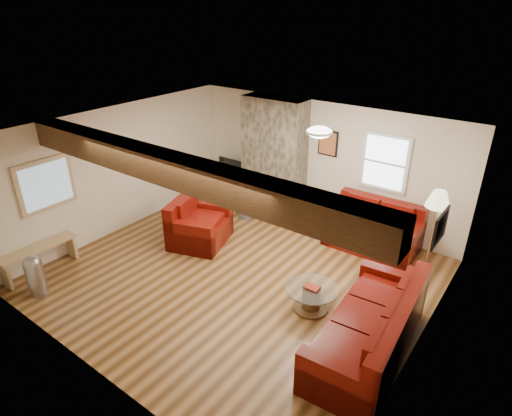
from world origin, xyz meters
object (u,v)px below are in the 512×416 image
(tv_cabinet, at_px, (235,186))
(sofa_three, at_px, (369,324))
(television, at_px, (234,167))
(floor_lamp, at_px, (438,204))
(coffee_table, at_px, (311,298))
(loveseat, at_px, (373,226))
(armchair_red, at_px, (200,222))

(tv_cabinet, bearing_deg, sofa_three, -32.09)
(television, relative_size, floor_lamp, 0.49)
(coffee_table, bearing_deg, sofa_three, -16.87)
(sofa_three, bearing_deg, tv_cabinet, -126.28)
(loveseat, distance_m, armchair_red, 3.29)
(coffee_table, relative_size, tv_cabinet, 0.78)
(armchair_red, bearing_deg, sofa_three, -120.06)
(armchair_red, relative_size, coffee_table, 1.36)
(loveseat, relative_size, coffee_table, 2.08)
(sofa_three, distance_m, floor_lamp, 2.51)
(television, bearing_deg, floor_lamp, -6.65)
(armchair_red, xyz_separation_m, tv_cabinet, (-0.85, 2.10, -0.18))
(sofa_three, height_order, armchair_red, sofa_three)
(coffee_table, xyz_separation_m, television, (-3.60, 2.59, 0.54))
(sofa_three, xyz_separation_m, armchair_red, (-3.77, 0.79, -0.01))
(floor_lamp, bearing_deg, armchair_red, -157.92)
(sofa_three, distance_m, tv_cabinet, 5.46)
(tv_cabinet, bearing_deg, floor_lamp, -6.65)
(armchair_red, distance_m, floor_lamp, 4.23)
(coffee_table, height_order, floor_lamp, floor_lamp)
(armchair_red, bearing_deg, floor_lamp, -86.10)
(sofa_three, xyz_separation_m, coffee_table, (-1.02, 0.31, -0.25))
(coffee_table, bearing_deg, tv_cabinet, 144.28)
(sofa_three, relative_size, coffee_table, 2.91)
(sofa_three, height_order, tv_cabinet, sofa_three)
(sofa_three, xyz_separation_m, floor_lamp, (0.07, 2.35, 0.87))
(sofa_three, height_order, floor_lamp, floor_lamp)
(armchair_red, height_order, tv_cabinet, armchair_red)
(loveseat, height_order, floor_lamp, floor_lamp)
(loveseat, relative_size, armchair_red, 1.53)
(armchair_red, height_order, television, television)
(coffee_table, bearing_deg, loveseat, 89.83)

